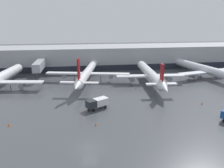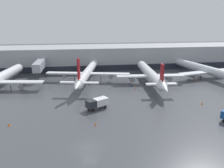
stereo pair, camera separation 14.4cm
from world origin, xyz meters
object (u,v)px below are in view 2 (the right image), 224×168
(traffic_cone_1, at_px, (198,79))
(traffic_cone_0, at_px, (136,87))
(parked_jet_0, at_px, (208,70))
(traffic_cone_3, at_px, (96,124))
(traffic_cone_2, at_px, (9,124))
(parked_jet_1, at_px, (88,72))
(service_truck_1, at_px, (97,103))
(parked_jet_3, at_px, (150,74))
(traffic_cone_4, at_px, (202,103))

(traffic_cone_1, bearing_deg, traffic_cone_0, -165.41)
(parked_jet_0, xyz_separation_m, traffic_cone_3, (-41.65, -30.40, -2.55))
(traffic_cone_0, distance_m, traffic_cone_2, 36.61)
(parked_jet_1, distance_m, traffic_cone_2, 33.91)
(parked_jet_1, bearing_deg, service_truck_1, -164.92)
(parked_jet_3, xyz_separation_m, service_truck_1, (-18.56, -18.32, -1.60))
(traffic_cone_3, xyz_separation_m, traffic_cone_4, (26.79, 7.44, 0.05))
(traffic_cone_1, distance_m, traffic_cone_2, 59.81)
(traffic_cone_0, bearing_deg, parked_jet_3, 38.00)
(service_truck_1, relative_size, traffic_cone_3, 9.76)
(parked_jet_3, relative_size, traffic_cone_3, 61.88)
(parked_jet_0, distance_m, traffic_cone_1, 5.85)
(parked_jet_1, distance_m, traffic_cone_0, 17.25)
(service_truck_1, bearing_deg, traffic_cone_0, -162.23)
(traffic_cone_2, height_order, traffic_cone_3, traffic_cone_2)
(traffic_cone_0, relative_size, traffic_cone_1, 1.06)
(traffic_cone_2, distance_m, traffic_cone_3, 17.11)
(traffic_cone_1, bearing_deg, traffic_cone_3, -142.57)
(service_truck_1, bearing_deg, traffic_cone_4, 148.41)
(traffic_cone_2, bearing_deg, service_truck_1, 19.42)
(parked_jet_0, height_order, service_truck_1, parked_jet_0)
(parked_jet_3, height_order, traffic_cone_2, parked_jet_3)
(parked_jet_3, bearing_deg, service_truck_1, 138.44)
(traffic_cone_1, bearing_deg, traffic_cone_2, -154.12)
(parked_jet_0, xyz_separation_m, traffic_cone_4, (-14.86, -22.95, -2.50))
(traffic_cone_0, distance_m, traffic_cone_4, 19.73)
(parked_jet_0, bearing_deg, parked_jet_3, 86.38)
(parked_jet_3, height_order, traffic_cone_4, parked_jet_3)
(parked_jet_3, relative_size, traffic_cone_4, 52.85)
(traffic_cone_4, bearing_deg, service_truck_1, 177.88)
(parked_jet_1, xyz_separation_m, traffic_cone_4, (27.30, -24.13, -3.00))
(parked_jet_3, distance_m, traffic_cone_0, 7.90)
(parked_jet_0, bearing_deg, traffic_cone_2, 102.73)
(parked_jet_3, xyz_separation_m, traffic_cone_3, (-19.48, -26.72, -2.82))
(traffic_cone_0, distance_m, traffic_cone_1, 23.96)
(traffic_cone_0, xyz_separation_m, traffic_cone_2, (-30.62, -20.07, -0.08))
(traffic_cone_4, bearing_deg, parked_jet_3, 110.77)
(traffic_cone_1, xyz_separation_m, traffic_cone_4, (-10.04, -20.75, -0.02))
(parked_jet_1, bearing_deg, parked_jet_0, -80.04)
(parked_jet_3, bearing_deg, traffic_cone_4, -155.41)
(parked_jet_1, distance_m, traffic_cone_4, 36.56)
(parked_jet_0, relative_size, traffic_cone_1, 53.96)
(traffic_cone_0, bearing_deg, traffic_cone_1, 14.59)
(traffic_cone_2, relative_size, traffic_cone_3, 1.04)
(parked_jet_3, distance_m, traffic_cone_2, 44.09)
(service_truck_1, relative_size, traffic_cone_4, 8.34)
(traffic_cone_0, height_order, traffic_cone_4, traffic_cone_0)
(traffic_cone_2, xyz_separation_m, traffic_cone_3, (16.99, -2.09, -0.01))
(service_truck_1, bearing_deg, parked_jet_1, -115.95)
(parked_jet_1, height_order, parked_jet_3, parked_jet_1)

